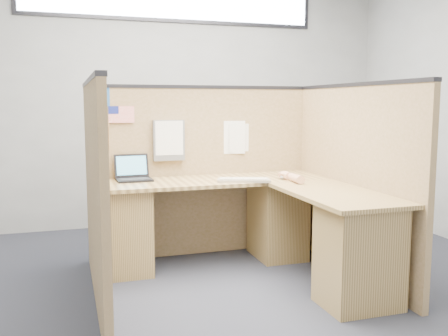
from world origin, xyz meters
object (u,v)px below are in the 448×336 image
object	(u,v)px
keyboard	(244,180)
l_desk	(249,227)
laptop	(133,174)
mouse	(284,177)

from	to	relation	value
keyboard	l_desk	bearing A→B (deg)	-78.34
laptop	l_desk	bearing A→B (deg)	-36.32
laptop	keyboard	world-z (taller)	laptop
l_desk	laptop	bearing A→B (deg)	145.91
l_desk	laptop	world-z (taller)	laptop
laptop	mouse	size ratio (longest dim) A/B	2.91
l_desk	mouse	world-z (taller)	mouse
keyboard	laptop	bearing A→B (deg)	175.02
mouse	l_desk	bearing A→B (deg)	-151.06
l_desk	mouse	distance (m)	0.58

